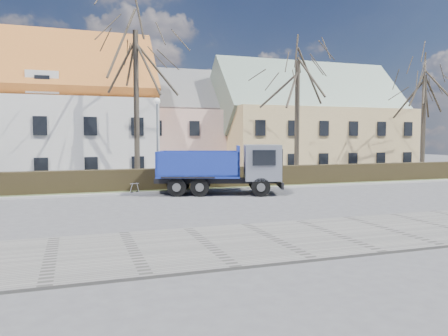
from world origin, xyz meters
name	(u,v)px	position (x,y,z in m)	size (l,w,h in m)	color
ground	(201,203)	(0.00, 0.00, 0.00)	(120.00, 120.00, 0.00)	#4C4B4E
sidewalk_near	(274,240)	(0.00, -8.50, 0.04)	(80.00, 5.00, 0.08)	slate
curb_far	(180,191)	(0.00, 4.60, 0.06)	(80.00, 0.30, 0.12)	#9E9D99
grass_strip	(174,189)	(0.00, 6.20, 0.05)	(80.00, 3.00, 0.10)	#42502D
hedge	(175,180)	(0.00, 6.00, 0.65)	(60.00, 0.90, 1.30)	black
building_pink	(183,130)	(4.00, 20.00, 4.00)	(10.80, 8.80, 8.00)	#D8A899
building_yellow	(310,128)	(16.00, 17.00, 4.25)	(18.80, 10.80, 8.50)	tan
tree_1	(136,92)	(-2.00, 8.50, 6.33)	(9.20, 9.20, 12.65)	#352E24
tree_2	(297,108)	(10.00, 8.50, 5.50)	(8.00, 8.00, 11.00)	#352E24
tree_3	(424,115)	(22.00, 8.50, 5.23)	(7.60, 7.60, 10.45)	#352E24
dump_truck	(215,169)	(1.80, 3.19, 1.50)	(7.48, 2.78, 2.99)	navy
streetlight	(157,143)	(-0.89, 7.00, 2.96)	(0.46, 0.46, 5.91)	gray
cart_frame	(131,188)	(-2.92, 4.51, 0.36)	(0.80, 0.46, 0.73)	silver
parked_car_b	(400,169)	(20.99, 10.02, 0.57)	(1.59, 3.91, 1.14)	#27292F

